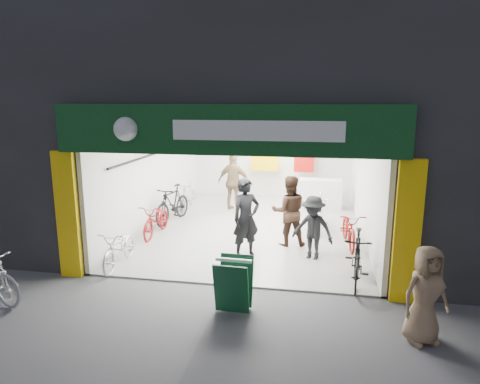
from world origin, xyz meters
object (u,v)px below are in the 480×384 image
(bike_left_front, at_px, (120,248))
(sandwich_board, at_px, (234,283))
(bike_right_front, at_px, (357,258))
(pedestrian_near, at_px, (425,295))

(bike_left_front, height_order, sandwich_board, sandwich_board)
(bike_right_front, distance_m, pedestrian_near, 2.14)
(sandwich_board, bearing_deg, bike_right_front, 37.41)
(bike_right_front, bearing_deg, pedestrian_near, -61.97)
(bike_right_front, relative_size, sandwich_board, 1.91)
(bike_right_front, height_order, pedestrian_near, pedestrian_near)
(bike_right_front, distance_m, sandwich_board, 2.66)
(bike_left_front, distance_m, pedestrian_near, 6.14)
(pedestrian_near, bearing_deg, bike_left_front, 137.98)
(bike_right_front, xyz_separation_m, sandwich_board, (-2.17, -1.54, -0.02))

